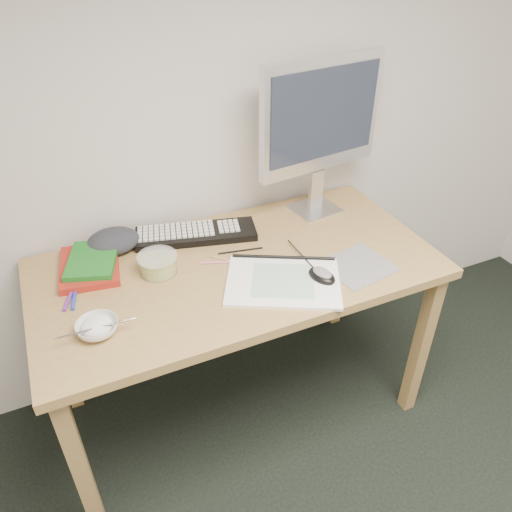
{
  "coord_description": "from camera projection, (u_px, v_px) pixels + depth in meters",
  "views": [
    {
      "loc": [
        -0.62,
        0.12,
        1.78
      ],
      "look_at": [
        -0.07,
        1.35,
        0.83
      ],
      "focal_mm": 35.0,
      "sensor_mm": 36.0,
      "label": 1
    }
  ],
  "objects": [
    {
      "name": "rice_bowl",
      "position": [
        97.0,
        328.0,
        1.45
      ],
      "size": [
        0.14,
        0.14,
        0.04
      ],
      "primitive_type": "imported",
      "rotation": [
        0.0,
        0.0,
        -0.12
      ],
      "color": "white",
      "rests_on": "desk"
    },
    {
      "name": "pencil_tan",
      "position": [
        231.0,
        261.0,
        1.76
      ],
      "size": [
        0.12,
        0.12,
        0.01
      ],
      "primitive_type": "cylinder",
      "rotation": [
        0.0,
        1.57,
        -0.81
      ],
      "color": "tan",
      "rests_on": "desk"
    },
    {
      "name": "keyboard",
      "position": [
        196.0,
        234.0,
        1.88
      ],
      "size": [
        0.47,
        0.25,
        0.03
      ],
      "primitive_type": "cube",
      "rotation": [
        0.0,
        0.0,
        -0.25
      ],
      "color": "black",
      "rests_on": "desk"
    },
    {
      "name": "marker_purple",
      "position": [
        70.0,
        297.0,
        1.59
      ],
      "size": [
        0.06,
        0.13,
        0.01
      ],
      "primitive_type": "cylinder",
      "rotation": [
        0.0,
        1.57,
        1.19
      ],
      "color": "#662893",
      "rests_on": "desk"
    },
    {
      "name": "pencil_pink",
      "position": [
        225.0,
        262.0,
        1.75
      ],
      "size": [
        0.17,
        0.07,
        0.01
      ],
      "primitive_type": "cylinder",
      "rotation": [
        0.0,
        1.57,
        -0.35
      ],
      "color": "pink",
      "rests_on": "desk"
    },
    {
      "name": "marker_orange",
      "position": [
        87.0,
        275.0,
        1.68
      ],
      "size": [
        0.06,
        0.13,
        0.01
      ],
      "primitive_type": "cylinder",
      "rotation": [
        0.0,
        1.57,
        1.21
      ],
      "color": "orange",
      "rests_on": "desk"
    },
    {
      "name": "monitor",
      "position": [
        321.0,
        120.0,
        1.84
      ],
      "size": [
        0.52,
        0.18,
        0.61
      ],
      "rotation": [
        0.0,
        0.0,
        0.13
      ],
      "color": "silver",
      "rests_on": "desk"
    },
    {
      "name": "book_green",
      "position": [
        92.0,
        260.0,
        1.71
      ],
      "size": [
        0.22,
        0.25,
        0.02
      ],
      "primitive_type": "cube",
      "rotation": [
        0.0,
        0.0,
        -0.32
      ],
      "color": "#1A681D",
      "rests_on": "book_red"
    },
    {
      "name": "cloth_lump",
      "position": [
        113.0,
        241.0,
        1.81
      ],
      "size": [
        0.16,
        0.13,
        0.07
      ],
      "primitive_type": "ellipsoid",
      "rotation": [
        0.0,
        0.0,
        -0.01
      ],
      "color": "#24272B",
      "rests_on": "desk"
    },
    {
      "name": "marker_blue",
      "position": [
        74.0,
        296.0,
        1.59
      ],
      "size": [
        0.04,
        0.13,
        0.01
      ],
      "primitive_type": "cylinder",
      "rotation": [
        0.0,
        1.57,
        1.35
      ],
      "color": "#1F3AA9",
      "rests_on": "desk"
    },
    {
      "name": "sketchpad",
      "position": [
        283.0,
        282.0,
        1.66
      ],
      "size": [
        0.46,
        0.41,
        0.01
      ],
      "primitive_type": "cube",
      "rotation": [
        0.0,
        0.0,
        -0.48
      ],
      "color": "white",
      "rests_on": "desk"
    },
    {
      "name": "book_red",
      "position": [
        90.0,
        266.0,
        1.71
      ],
      "size": [
        0.23,
        0.28,
        0.03
      ],
      "primitive_type": "cube",
      "rotation": [
        0.0,
        0.0,
        -0.15
      ],
      "color": "maroon",
      "rests_on": "desk"
    },
    {
      "name": "desk",
      "position": [
        238.0,
        283.0,
        1.79
      ],
      "size": [
        1.4,
        0.7,
        0.75
      ],
      "color": "#A3834B",
      "rests_on": "ground"
    },
    {
      "name": "pencil_black",
      "position": [
        240.0,
        251.0,
        1.81
      ],
      "size": [
        0.16,
        0.04,
        0.01
      ],
      "primitive_type": "cylinder",
      "rotation": [
        0.0,
        1.57,
        -0.19
      ],
      "color": "black",
      "rests_on": "desk"
    },
    {
      "name": "fruit_tub",
      "position": [
        158.0,
        264.0,
        1.69
      ],
      "size": [
        0.17,
        0.17,
        0.07
      ],
      "primitive_type": "cylinder",
      "rotation": [
        0.0,
        0.0,
        0.24
      ],
      "color": "#E3C850",
      "rests_on": "desk"
    },
    {
      "name": "chopsticks",
      "position": [
        96.0,
        328.0,
        1.42
      ],
      "size": [
        0.22,
        0.02,
        0.02
      ],
      "primitive_type": "cylinder",
      "rotation": [
        0.0,
        1.57,
        -0.03
      ],
      "color": "silver",
      "rests_on": "rice_bowl"
    },
    {
      "name": "mouse",
      "position": [
        322.0,
        273.0,
        1.66
      ],
      "size": [
        0.09,
        0.12,
        0.04
      ],
      "primitive_type": "ellipsoid",
      "rotation": [
        0.0,
        0.0,
        0.27
      ],
      "color": "black",
      "rests_on": "sketchpad"
    },
    {
      "name": "mousepad",
      "position": [
        358.0,
        266.0,
        1.74
      ],
      "size": [
        0.25,
        0.23,
        0.0
      ],
      "primitive_type": "cube",
      "rotation": [
        0.0,
        0.0,
        0.17
      ],
      "color": "gray",
      "rests_on": "desk"
    }
  ]
}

